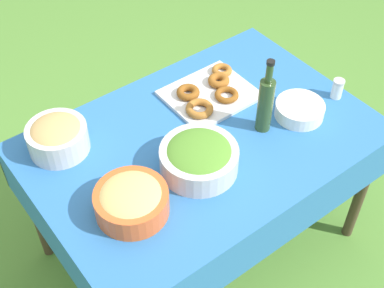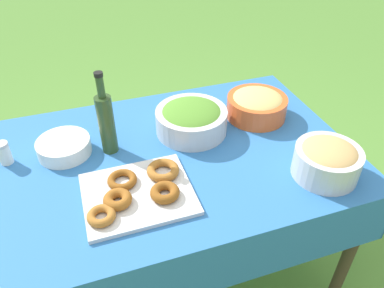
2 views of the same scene
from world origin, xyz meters
name	(u,v)px [view 1 (image 1 of 2)]	position (x,y,z in m)	size (l,w,h in m)	color
ground_plane	(200,242)	(0.00, 0.00, 0.00)	(14.00, 14.00, 0.00)	#568C38
picnic_table	(202,154)	(0.00, 0.00, 0.64)	(1.37, 0.93, 0.73)	#2D6BB2
salad_bowl	(199,157)	(0.11, 0.12, 0.79)	(0.30, 0.30, 0.12)	silver
pasta_bowl	(131,200)	(0.42, 0.14, 0.79)	(0.26, 0.26, 0.12)	#E05B28
donut_platter	(210,93)	(-0.18, -0.18, 0.75)	(0.37, 0.31, 0.05)	silver
plate_stack	(300,110)	(-0.40, 0.14, 0.76)	(0.20, 0.20, 0.06)	white
olive_oil_bottle	(265,103)	(-0.23, 0.10, 0.87)	(0.06, 0.06, 0.34)	#2D4723
bread_bowl	(57,136)	(0.48, -0.29, 0.80)	(0.24, 0.24, 0.13)	silver
salt_shaker	(337,89)	(-0.62, 0.15, 0.78)	(0.05, 0.05, 0.09)	white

